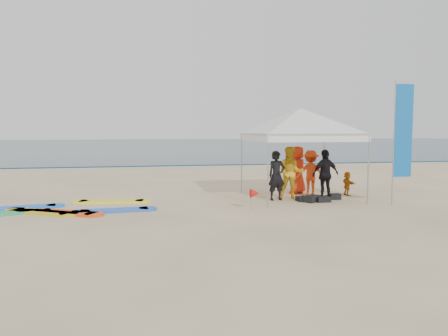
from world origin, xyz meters
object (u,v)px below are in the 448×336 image
person_orange_a (310,173)px  person_orange_b (297,170)px  canopy_tent (300,108)px  feather_flag (402,132)px  person_black_a (277,176)px  person_yellow (291,173)px  marker_pennant (255,193)px  surfboard_spread (60,209)px  person_seated (347,184)px  person_black_b (325,174)px

person_orange_a → person_orange_b: 0.62m
person_orange_a → canopy_tent: size_ratio=0.35×
feather_flag → person_black_a: bearing=154.9°
canopy_tent → person_orange_b: bearing=72.7°
person_orange_a → canopy_tent: (-0.59, -0.42, 2.30)m
person_yellow → canopy_tent: canopy_tent is taller
marker_pennant → surfboard_spread: bearing=169.6°
person_yellow → feather_flag: size_ratio=0.46×
person_yellow → marker_pennant: 2.51m
surfboard_spread → person_seated: bearing=6.2°
marker_pennant → person_yellow: bearing=44.7°
person_black_a → person_yellow: person_yellow is taller
person_orange_b → feather_flag: 4.04m
person_black_a → person_orange_a: (1.55, 0.78, -0.01)m
person_black_b → marker_pennant: (-2.92, -1.47, -0.36)m
marker_pennant → surfboard_spread: marker_pennant is taller
person_seated → canopy_tent: 3.29m
surfboard_spread → marker_pennant: bearing=-10.4°
feather_flag → surfboard_spread: feather_flag is taller
person_seated → surfboard_spread: (-9.75, -1.06, -0.40)m
canopy_tent → person_orange_a: bearing=35.4°
canopy_tent → marker_pennant: canopy_tent is taller
person_orange_a → person_orange_b: bearing=-47.3°
person_seated → person_orange_a: bearing=77.2°
person_orange_a → person_black_b: bearing=114.1°
person_yellow → person_orange_b: bearing=79.2°
person_black_b → person_orange_b: size_ratio=0.97×
person_black_b → person_seated: (1.15, 0.63, -0.42)m
person_black_a → canopy_tent: 2.50m
person_black_b → marker_pennant: bearing=18.0°
person_orange_a → person_black_a: bearing=41.0°
person_orange_b → person_seated: person_orange_b is taller
person_seated → feather_flag: 2.95m
person_black_a → person_black_b: (1.71, -0.13, 0.02)m
person_yellow → person_orange_b: size_ratio=1.02×
person_orange_b → person_black_b: bearing=74.6°
person_yellow → feather_flag: bearing=-11.2°
person_orange_a → person_orange_b: (-0.29, 0.54, 0.07)m
person_orange_a → person_seated: size_ratio=1.89×
person_black_a → feather_flag: (3.57, -1.67, 1.47)m
person_orange_a → marker_pennant: (-2.76, -2.38, -0.33)m
feather_flag → marker_pennant: (-4.78, 0.08, -1.81)m
surfboard_spread → feather_flag: bearing=-6.1°
person_seated → marker_pennant: bearing=116.7°
person_yellow → person_seated: 2.38m
person_orange_b → feather_flag: (2.31, -2.99, 1.42)m
canopy_tent → surfboard_spread: (-7.84, -0.92, -3.09)m
person_yellow → marker_pennant: person_yellow is taller
surfboard_spread → person_orange_b: bearing=13.0°
marker_pennant → surfboard_spread: (-5.68, 1.04, -0.46)m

